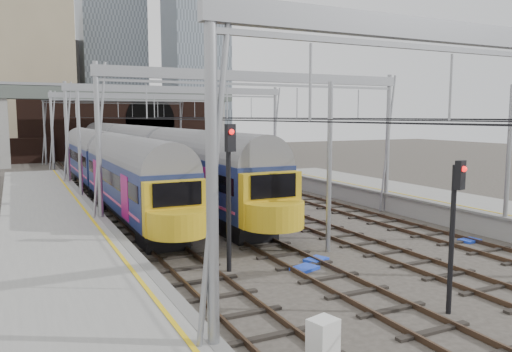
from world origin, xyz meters
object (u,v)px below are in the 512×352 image
train_second (108,165)px  signal_near_left (229,181)px  relay_cabinet (323,345)px  train_main (120,148)px  signal_near_centre (455,217)px

train_second → signal_near_left: size_ratio=5.72×
signal_near_left → train_second: bearing=76.8°
train_second → relay_cabinet: size_ratio=25.32×
train_second → train_main: bearing=76.7°
train_main → signal_near_left: (-2.76, -34.49, 0.83)m
signal_near_left → signal_near_centre: signal_near_left is taller
signal_near_left → relay_cabinet: signal_near_left is taller
train_second → signal_near_centre: (5.35, -23.89, 0.43)m
signal_near_centre → train_main: bearing=74.6°
train_second → relay_cabinet: 25.05m
signal_near_left → relay_cabinet: size_ratio=4.43×
signal_near_left → relay_cabinet: bearing=-114.5°
train_main → relay_cabinet: (-3.71, -41.96, -1.90)m
signal_near_centre → relay_cabinet: 5.63m
relay_cabinet → signal_near_centre: bearing=-2.6°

